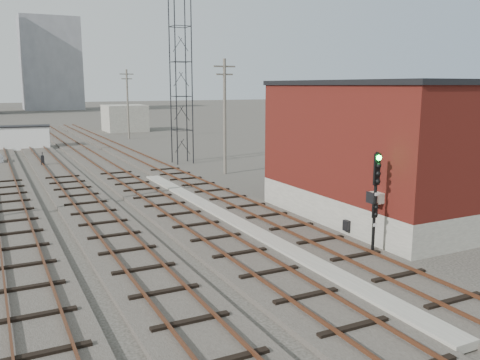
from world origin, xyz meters
TOP-DOWN VIEW (x-y plane):
  - ground at (0.00, 60.00)m, footprint 320.00×320.00m
  - track_right at (2.50, 39.00)m, footprint 3.20×90.00m
  - track_mid_right at (-1.50, 39.00)m, footprint 3.20×90.00m
  - track_mid_left at (-5.50, 39.00)m, footprint 3.20×90.00m
  - track_left at (-9.50, 39.00)m, footprint 3.20×90.00m
  - platform_curb at (0.50, 14.00)m, footprint 0.90×28.00m
  - brick_building at (7.50, 12.00)m, footprint 6.54×12.20m
  - lattice_tower at (5.50, 35.00)m, footprint 1.60×1.60m
  - utility_pole_right_a at (6.50, 28.00)m, footprint 1.80×0.24m
  - utility_pole_right_b at (6.50, 58.00)m, footprint 1.80×0.24m
  - apartment_right at (8.00, 150.00)m, footprint 16.00×12.00m
  - shed_right at (9.00, 70.00)m, footprint 6.00×6.00m
  - signal_mast at (3.70, 7.35)m, footprint 0.40×0.42m
  - switch_stand at (-6.16, 38.20)m, footprint 0.30×0.30m
  - site_trailer at (-6.94, 52.59)m, footprint 6.44×3.36m

SIDE VIEW (x-z plane):
  - ground at x=0.00m, z-range 0.00..0.00m
  - track_right at x=2.50m, z-range -0.09..0.30m
  - track_mid_right at x=-1.50m, z-range -0.09..0.30m
  - track_mid_left at x=-5.50m, z-range -0.09..0.30m
  - track_left at x=-9.50m, z-range -0.09..0.30m
  - platform_curb at x=0.50m, z-range 0.00..0.26m
  - switch_stand at x=-6.16m, z-range -0.03..1.17m
  - site_trailer at x=-6.94m, z-range 0.01..2.61m
  - shed_right at x=9.00m, z-range 0.00..4.00m
  - signal_mast at x=3.70m, z-range 0.42..4.73m
  - brick_building at x=7.50m, z-range 0.02..7.24m
  - utility_pole_right_a at x=6.50m, z-range 0.30..9.30m
  - utility_pole_right_b at x=6.50m, z-range 0.30..9.30m
  - lattice_tower at x=5.50m, z-range 0.00..15.00m
  - apartment_right at x=8.00m, z-range 0.00..26.00m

